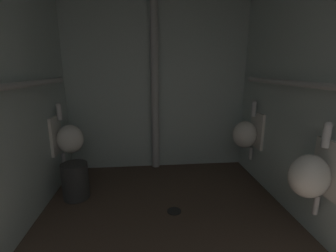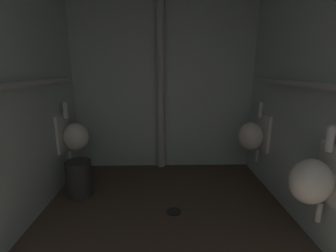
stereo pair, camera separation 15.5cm
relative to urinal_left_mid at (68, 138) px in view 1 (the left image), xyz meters
name	(u,v)px [view 1 (the left image)]	position (x,y,z in m)	size (l,w,h in m)	color
wall_back	(158,82)	(1.07, 0.53, 0.61)	(2.56, 0.06, 2.42)	#B0C1BD
urinal_left_mid	(68,138)	(0.00, 0.00, 0.00)	(0.32, 0.30, 0.76)	silver
urinal_right_mid	(312,175)	(2.15, -1.18, 0.00)	(0.32, 0.30, 0.76)	silver
urinal_right_far	(246,133)	(2.15, -0.01, 0.00)	(0.32, 0.30, 0.76)	silver
standpipe_back_wall	(155,82)	(1.03, 0.42, 0.61)	(0.10, 0.10, 2.37)	#B2B2B2
floor_drain	(174,211)	(1.16, -0.65, -0.60)	(0.14, 0.14, 0.01)	black
waste_bin	(75,181)	(0.12, -0.28, -0.40)	(0.28, 0.28, 0.40)	#2D2D2D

